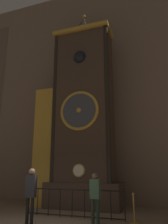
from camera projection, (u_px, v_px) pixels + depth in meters
cathedral_back_wall at (85, 85)px, 13.54m from camera, size 24.00×0.32×13.73m
clock_tower at (78, 116)px, 11.51m from camera, size 4.44×1.79×10.67m
railing_fence at (72, 201)px, 8.50m from camera, size 4.13×0.05×1.04m
visitor_near at (31, 190)px, 7.44m from camera, size 0.37×0.27×1.82m
visitor_far at (95, 192)px, 7.65m from camera, size 0.35×0.23×1.67m
stanchion_post at (134, 213)px, 7.62m from camera, size 0.28×0.28×0.99m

